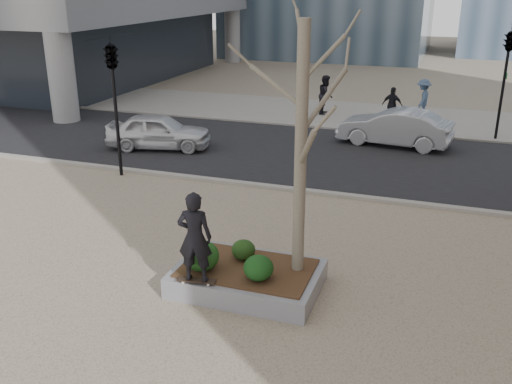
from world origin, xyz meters
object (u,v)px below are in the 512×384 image
(skateboarder, at_px, (195,237))
(police_car, at_px, (159,131))
(skateboard, at_px, (197,281))
(planter, at_px, (247,278))

(skateboarder, height_order, police_car, skateboarder)
(skateboard, distance_m, police_car, 11.45)
(skateboarder, bearing_deg, skateboard, -85.99)
(skateboard, bearing_deg, police_car, 113.07)
(police_car, bearing_deg, skateboarder, -162.12)
(planter, height_order, police_car, police_car)
(skateboarder, bearing_deg, police_car, -68.17)
(planter, relative_size, skateboard, 3.85)
(police_car, bearing_deg, planter, -156.42)
(skateboard, bearing_deg, planter, 40.52)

